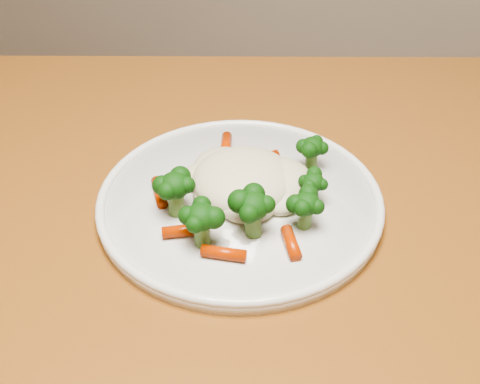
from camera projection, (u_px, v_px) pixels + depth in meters
The scene contains 3 objects.
dining_table at pixel (166, 295), 0.68m from camera, with size 1.36×1.09×0.75m.
plate at pixel (240, 202), 0.64m from camera, with size 0.30×0.30×0.01m, color white.
meal at pixel (245, 183), 0.62m from camera, with size 0.19×0.20×0.05m.
Camera 1 is at (0.21, -0.17, 1.16)m, focal length 45.00 mm.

